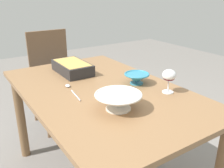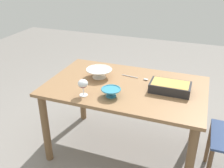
# 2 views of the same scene
# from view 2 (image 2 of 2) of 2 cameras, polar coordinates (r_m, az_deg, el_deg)

# --- Properties ---
(ground_plane) EXTENTS (8.00, 8.00, 0.00)m
(ground_plane) POSITION_cam_2_polar(r_m,az_deg,el_deg) (2.69, 2.67, -14.37)
(ground_plane) COLOR gray
(dining_table) EXTENTS (1.41, 0.88, 0.74)m
(dining_table) POSITION_cam_2_polar(r_m,az_deg,el_deg) (2.34, 2.99, -2.73)
(dining_table) COLOR olive
(dining_table) RESTS_ON ground_plane
(wine_glass) EXTENTS (0.08, 0.08, 0.14)m
(wine_glass) POSITION_cam_2_polar(r_m,az_deg,el_deg) (2.08, -6.52, -0.09)
(wine_glass) COLOR white
(wine_glass) RESTS_ON dining_table
(casserole_dish) EXTENTS (0.34, 0.19, 0.08)m
(casserole_dish) POSITION_cam_2_polar(r_m,az_deg,el_deg) (2.21, 12.89, -0.60)
(casserole_dish) COLOR #262628
(casserole_dish) RESTS_ON dining_table
(mixing_bowl) EXTENTS (0.24, 0.24, 0.09)m
(mixing_bowl) POSITION_cam_2_polar(r_m,az_deg,el_deg) (2.41, -2.90, 2.58)
(mixing_bowl) COLOR white
(mixing_bowl) RESTS_ON dining_table
(small_bowl) EXTENTS (0.16, 0.16, 0.07)m
(small_bowl) POSITION_cam_2_polar(r_m,az_deg,el_deg) (2.08, -0.22, -1.77)
(small_bowl) COLOR teal
(small_bowl) RESTS_ON dining_table
(serving_spoon) EXTENTS (0.27, 0.05, 0.01)m
(serving_spoon) POSITION_cam_2_polar(r_m,az_deg,el_deg) (2.40, 6.28, 1.30)
(serving_spoon) COLOR silver
(serving_spoon) RESTS_ON dining_table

